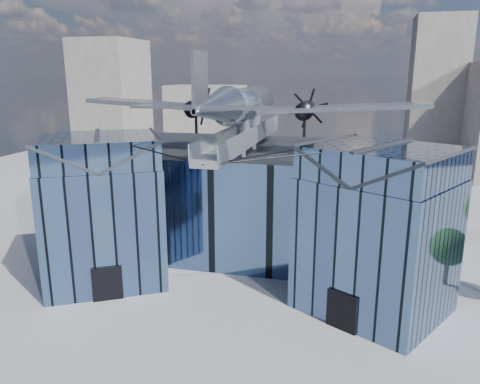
# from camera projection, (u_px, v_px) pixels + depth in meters

# --- Properties ---
(ground_plane) EXTENTS (120.00, 120.00, 0.00)m
(ground_plane) POSITION_uv_depth(u_px,v_px,m) (234.00, 286.00, 37.04)
(ground_plane) COLOR gray
(museum) EXTENTS (32.88, 24.50, 17.60)m
(museum) POSITION_uv_depth(u_px,v_px,m) (250.00, 200.00, 41.13)
(museum) COLOR #445F8B
(museum) RESTS_ON ground
(bg_towers) EXTENTS (77.00, 24.50, 26.00)m
(bg_towers) POSITION_uv_depth(u_px,v_px,m) (315.00, 110.00, 81.66)
(bg_towers) COLOR slate
(bg_towers) RESTS_ON ground
(tree_plaza_w) EXTENTS (4.30, 4.30, 5.70)m
(tree_plaza_w) POSITION_uv_depth(u_px,v_px,m) (62.00, 219.00, 41.34)
(tree_plaza_w) COLOR #352215
(tree_plaza_w) RESTS_ON ground
(tree_side_w) EXTENTS (4.57, 4.57, 6.09)m
(tree_side_w) POSITION_uv_depth(u_px,v_px,m) (68.00, 188.00, 51.38)
(tree_side_w) COLOR #352215
(tree_side_w) RESTS_ON ground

